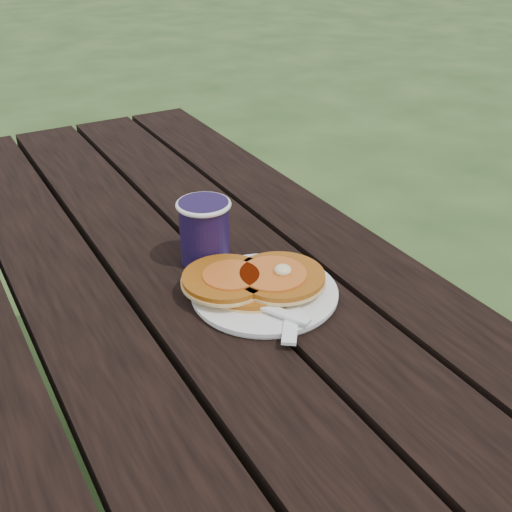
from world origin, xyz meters
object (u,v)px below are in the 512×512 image
coffee_cup (205,228)px  pancake_stack (255,280)px  picnic_table (204,484)px  plate (265,293)px

coffee_cup → pancake_stack: bearing=-80.4°
pancake_stack → coffee_cup: coffee_cup is taller
picnic_table → coffee_cup: 0.46m
picnic_table → coffee_cup: size_ratio=16.92×
pancake_stack → coffee_cup: bearing=99.6°
pancake_stack → coffee_cup: size_ratio=1.93×
plate → coffee_cup: 0.15m
pancake_stack → plate: bearing=-53.8°
coffee_cup → plate: bearing=-77.5°
pancake_stack → coffee_cup: 0.13m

